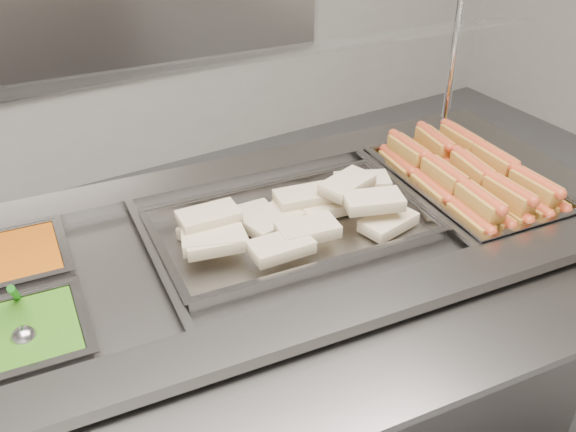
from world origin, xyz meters
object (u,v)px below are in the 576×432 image
pan_hotdogs (465,191)px  serving_spoon (23,330)px  sneeze_guard (234,64)px  steam_counter (273,355)px  pan_wraps (291,231)px

pan_hotdogs → serving_spoon: (-1.28, -0.02, 0.05)m
pan_hotdogs → serving_spoon: size_ratio=3.39×
sneeze_guard → pan_hotdogs: (0.61, -0.29, -0.41)m
serving_spoon → steam_counter: bearing=7.5°
sneeze_guard → pan_wraps: (0.04, -0.23, -0.40)m
steam_counter → pan_wraps: size_ratio=2.72×
steam_counter → pan_hotdogs: (0.64, -0.07, 0.42)m
steam_counter → pan_wraps: (0.06, -0.01, 0.43)m
sneeze_guard → serving_spoon: bearing=-155.2°
sneeze_guard → pan_wraps: size_ratio=2.33×
pan_hotdogs → pan_wraps: (-0.57, 0.06, 0.02)m
steam_counter → sneeze_guard: 0.86m
pan_hotdogs → serving_spoon: bearing=-179.3°
sneeze_guard → pan_hotdogs: sneeze_guard is taller
sneeze_guard → serving_spoon: sneeze_guard is taller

